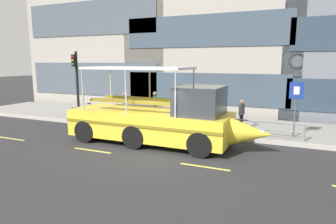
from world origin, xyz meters
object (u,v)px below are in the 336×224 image
(leaned_bicycle, at_px, (92,113))
(pedestrian_near_bow, at_px, (242,111))
(pedestrian_mid_right, at_px, (155,103))
(traffic_light_pole, at_px, (76,78))
(pedestrian_mid_left, at_px, (178,106))
(parking_sign, at_px, (296,100))
(duck_tour_boat, at_px, (161,119))
(pedestrian_near_stern, at_px, (125,103))

(leaned_bicycle, distance_m, pedestrian_near_bow, 8.85)
(leaned_bicycle, relative_size, pedestrian_mid_right, 1.01)
(traffic_light_pole, distance_m, pedestrian_mid_left, 6.58)
(leaned_bicycle, bearing_deg, pedestrian_mid_right, 13.74)
(parking_sign, height_order, pedestrian_mid_right, parking_sign)
(traffic_light_pole, xyz_separation_m, pedestrian_mid_left, (6.36, 0.81, -1.47))
(duck_tour_boat, distance_m, pedestrian_mid_left, 3.59)
(leaned_bicycle, relative_size, pedestrian_near_stern, 1.11)
(traffic_light_pole, xyz_separation_m, leaned_bicycle, (1.04, 0.05, -2.08))
(leaned_bicycle, height_order, pedestrian_near_stern, pedestrian_near_stern)
(traffic_light_pole, xyz_separation_m, pedestrian_near_bow, (9.85, 0.79, -1.53))
(traffic_light_pole, relative_size, pedestrian_near_stern, 2.57)
(traffic_light_pole, bearing_deg, duck_tour_boat, -21.55)
(traffic_light_pole, distance_m, pedestrian_near_bow, 10.00)
(parking_sign, bearing_deg, pedestrian_mid_left, 173.72)
(pedestrian_near_bow, relative_size, pedestrian_mid_right, 0.89)
(pedestrian_near_stern, bearing_deg, traffic_light_pole, -158.23)
(leaned_bicycle, relative_size, pedestrian_near_bow, 1.13)
(parking_sign, height_order, pedestrian_mid_left, parking_sign)
(leaned_bicycle, xyz_separation_m, pedestrian_near_stern, (1.67, 1.04, 0.57))
(pedestrian_mid_left, relative_size, pedestrian_mid_right, 0.95)
(pedestrian_near_bow, bearing_deg, pedestrian_near_stern, 177.62)
(duck_tour_boat, bearing_deg, pedestrian_mid_left, 99.16)
(pedestrian_mid_left, height_order, pedestrian_near_stern, pedestrian_mid_left)
(leaned_bicycle, bearing_deg, duck_tour_boat, -25.31)
(traffic_light_pole, height_order, pedestrian_mid_left, traffic_light_pole)
(parking_sign, distance_m, leaned_bicycle, 11.38)
(traffic_light_pole, distance_m, leaned_bicycle, 2.33)
(leaned_bicycle, height_order, pedestrian_near_bow, pedestrian_near_bow)
(leaned_bicycle, bearing_deg, parking_sign, 0.52)
(parking_sign, distance_m, pedestrian_near_stern, 9.71)
(duck_tour_boat, height_order, pedestrian_mid_right, duck_tour_boat)
(pedestrian_near_bow, relative_size, pedestrian_mid_left, 0.94)
(pedestrian_mid_left, distance_m, pedestrian_mid_right, 1.52)
(pedestrian_mid_right, bearing_deg, pedestrian_near_stern, 177.20)
(parking_sign, relative_size, pedestrian_near_bow, 1.65)
(parking_sign, xyz_separation_m, leaned_bicycle, (-11.30, -0.10, -1.35))
(leaned_bicycle, relative_size, pedestrian_mid_left, 1.07)
(parking_sign, relative_size, pedestrian_mid_left, 1.56)
(pedestrian_near_bow, height_order, pedestrian_mid_left, pedestrian_mid_left)
(leaned_bicycle, bearing_deg, pedestrian_near_bow, 4.79)
(traffic_light_pole, relative_size, pedestrian_mid_left, 2.48)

